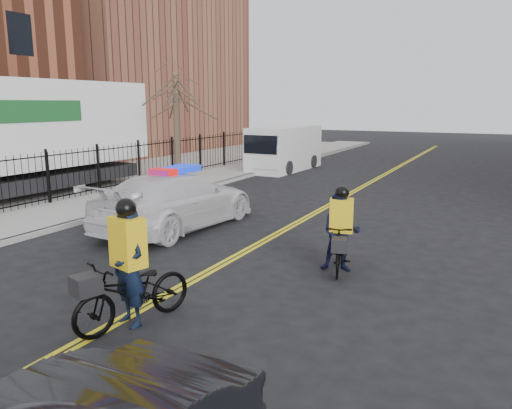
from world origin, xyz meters
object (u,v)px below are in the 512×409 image
at_px(police_cruiser, 177,200).
at_px(cyclist_near, 129,282).
at_px(cargo_van, 283,149).
at_px(cyclist_far, 341,238).

relative_size(police_cruiser, cyclist_near, 2.52).
height_order(cargo_van, cyclist_near, cargo_van).
distance_m(cargo_van, cyclist_far, 17.24).
bearing_deg(police_cruiser, cargo_van, -76.74).
bearing_deg(cyclist_near, cyclist_far, 78.04).
bearing_deg(police_cruiser, cyclist_far, 166.84).
bearing_deg(cyclist_far, police_cruiser, 149.03).
bearing_deg(cargo_van, cyclist_near, -71.46).
xyz_separation_m(cargo_van, cyclist_far, (8.11, -15.21, -0.42)).
distance_m(cargo_van, cyclist_near, 20.30).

